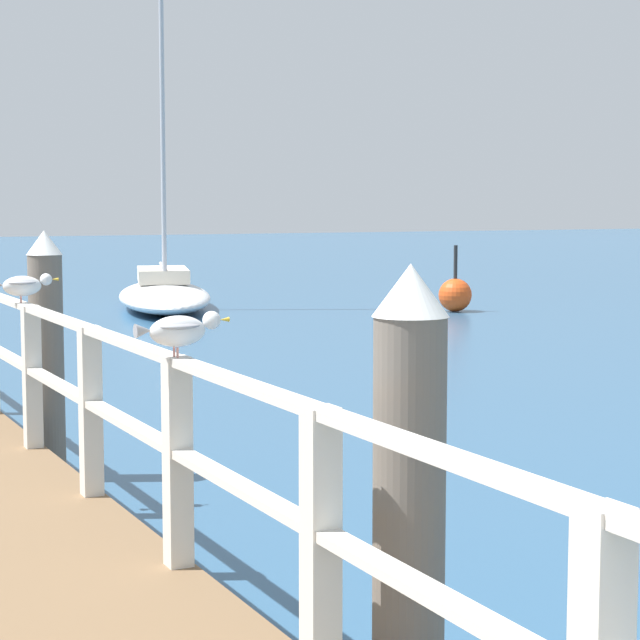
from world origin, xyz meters
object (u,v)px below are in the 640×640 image
(dock_piling_near, at_px, (409,531))
(seagull_background, at_px, (23,285))
(dock_piling_far, at_px, (47,355))
(channel_buoy, at_px, (455,295))
(boat_0, at_px, (164,293))
(seagull_foreground, at_px, (179,329))

(dock_piling_near, bearing_deg, seagull_background, 94.30)
(seagull_background, bearing_deg, dock_piling_near, 12.89)
(dock_piling_near, xyz_separation_m, dock_piling_far, (0.00, 5.83, 0.00))
(dock_piling_far, relative_size, channel_buoy, 1.48)
(dock_piling_near, height_order, boat_0, boat_0)
(seagull_foreground, bearing_deg, boat_0, 161.61)
(seagull_foreground, distance_m, seagull_background, 3.41)
(dock_piling_far, relative_size, boat_0, 0.28)
(dock_piling_far, height_order, seagull_foreground, dock_piling_far)
(seagull_foreground, distance_m, boat_0, 20.06)
(boat_0, xyz_separation_m, channel_buoy, (5.25, -3.45, 0.01))
(seagull_foreground, bearing_deg, dock_piling_near, 13.86)
(dock_piling_far, distance_m, seagull_foreground, 4.36)
(dock_piling_near, distance_m, seagull_foreground, 1.71)
(seagull_foreground, distance_m, channel_buoy, 19.45)
(seagull_foreground, height_order, boat_0, boat_0)
(dock_piling_near, bearing_deg, seagull_foreground, 103.60)
(dock_piling_far, xyz_separation_m, seagull_foreground, (-0.37, -4.30, 0.65))
(seagull_foreground, bearing_deg, dock_piling_far, 175.32)
(boat_0, bearing_deg, channel_buoy, 163.42)
(dock_piling_near, bearing_deg, dock_piling_far, 90.00)
(seagull_foreground, height_order, channel_buoy, seagull_foreground)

